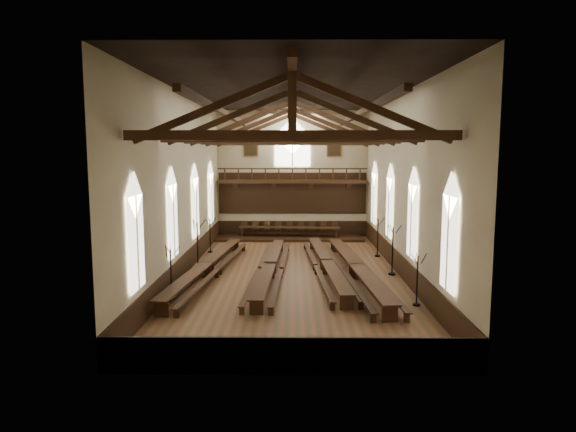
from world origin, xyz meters
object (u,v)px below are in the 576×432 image
refectory_row_a (207,266)px  candelabrum_left_mid (198,253)px  candelabrum_right_far (378,245)px  refectory_row_d (356,267)px  refectory_row_b (270,266)px  candelabrum_left_near (171,284)px  dais (289,238)px  refectory_row_c (326,263)px  candelabrum_right_near (417,290)px  candelabrum_right_mid (392,260)px  high_table (289,228)px  candelabrum_left_far (210,242)px

refectory_row_a → candelabrum_left_mid: (-0.87, 1.96, 0.31)m
refectory_row_a → candelabrum_right_far: size_ratio=5.79×
refectory_row_a → candelabrum_left_mid: candelabrum_left_mid is taller
refectory_row_a → refectory_row_d: bearing=-2.9°
refectory_row_b → candelabrum_left_mid: (-4.34, 1.83, 0.34)m
refectory_row_a → candelabrum_left_near: (-0.87, -4.66, 0.21)m
refectory_row_a → dais: (4.44, 11.91, -0.47)m
refectory_row_c → candelabrum_left_mid: candelabrum_left_mid is taller
candelabrum_right_near → candelabrum_right_far: (0.00, 10.61, 0.05)m
candelabrum_right_mid → candelabrum_right_far: bearing=90.0°
refectory_row_c → candelabrum_right_far: (3.61, 4.39, 0.23)m
dais → candelabrum_right_near: candelabrum_right_near is taller
refectory_row_d → candelabrum_left_mid: bearing=165.2°
refectory_row_c → candelabrum_right_mid: candelabrum_right_mid is taller
refectory_row_d → candelabrum_right_mid: 2.29m
dais → high_table: (0.00, 0.00, 0.73)m
refectory_row_d → dais: refectory_row_d is taller
refectory_row_b → candelabrum_left_far: bearing=124.1°
candelabrum_right_far → candelabrum_right_near: bearing=-90.0°
dais → candelabrum_right_mid: (5.79, -11.53, 0.76)m
refectory_row_b → high_table: bearing=85.3°
refectory_row_b → candelabrum_left_near: size_ratio=5.55×
refectory_row_c → candelabrum_left_near: bearing=-143.3°
refectory_row_b → dais: bearing=85.3°
high_table → candelabrum_right_far: candelabrum_right_far is taller
candelabrum_left_near → high_table: bearing=72.2°
refectory_row_b → dais: refectory_row_b is taller
refectory_row_c → candelabrum_right_near: bearing=-59.9°
refectory_row_b → candelabrum_left_near: bearing=-132.2°
refectory_row_b → refectory_row_c: (3.15, 0.80, 0.01)m
dais → candelabrum_right_far: (5.79, -6.60, 0.68)m
candelabrum_left_mid → candelabrum_right_near: candelabrum_left_mid is taller
refectory_row_b → refectory_row_d: bearing=-6.6°
candelabrum_right_near → candelabrum_left_mid: bearing=146.8°
refectory_row_c → candelabrum_left_far: (-7.49, 5.61, 0.18)m
refectory_row_d → candelabrum_right_near: bearing=-66.5°
candelabrum_left_far → candelabrum_right_mid: candelabrum_right_mid is taller
high_table → candelabrum_left_near: (-5.31, -16.57, -0.04)m
refectory_row_b → candelabrum_right_near: bearing=-38.8°
dais → candelabrum_left_far: bearing=-134.6°
refectory_row_d → candelabrum_left_near: (-8.97, -4.25, 0.19)m
high_table → candelabrum_left_near: size_ratio=3.07×
refectory_row_c → candelabrum_left_far: 9.36m
candelabrum_right_far → refectory_row_b: bearing=-142.5°
refectory_row_d → candelabrum_left_far: bearing=142.2°
refectory_row_d → candelabrum_right_near: candelabrum_right_near is taller
refectory_row_d → candelabrum_left_mid: 9.28m
candelabrum_left_near → candelabrum_right_far: candelabrum_left_near is taller
dais → candelabrum_right_mid: bearing=-63.3°
refectory_row_a → dais: 12.72m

